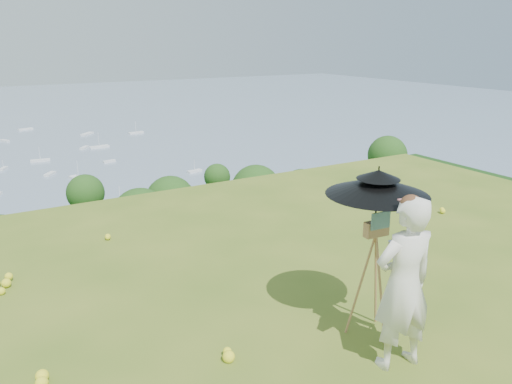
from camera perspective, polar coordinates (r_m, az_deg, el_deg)
ground at (r=6.43m, az=18.34°, el=-14.87°), size 14.00×14.00×0.00m
shoreline_tier at (r=87.88m, az=-24.35°, el=-11.14°), size 170.00×28.00×8.00m
slope_trees at (r=42.83m, az=-21.60°, el=-9.52°), size 110.00×50.00×6.00m
harbor_town at (r=85.17m, az=-24.89°, el=-7.26°), size 110.00×22.00×5.00m
wildflowers at (r=6.54m, az=16.74°, el=-13.53°), size 10.00×10.50×0.12m
painter at (r=5.34m, az=16.51°, el=-10.05°), size 0.74×0.53×1.88m
field_easel at (r=5.88m, az=13.22°, el=-9.09°), size 0.62×0.62×1.52m
sun_umbrella at (r=5.58m, az=13.62°, el=-0.91°), size 1.28×1.28×0.76m
painter_cap at (r=5.01m, az=17.35°, el=-0.99°), size 0.24×0.28×0.10m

